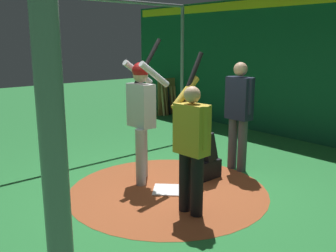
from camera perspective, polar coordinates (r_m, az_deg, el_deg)
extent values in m
plane|color=#287A38|center=(5.43, 0.00, -9.83)|extent=(27.82, 27.82, 0.00)
cylinder|color=#9E4C28|center=(5.43, 0.00, -9.80)|extent=(2.84, 2.84, 0.01)
cube|color=white|center=(5.42, 0.00, -9.71)|extent=(0.59, 0.59, 0.01)
cylinder|color=#B3B3B7|center=(5.50, -4.19, -4.82)|extent=(0.15, 0.15, 0.85)
cylinder|color=#B3B3B7|center=(5.85, -3.88, -3.75)|extent=(0.15, 0.15, 0.85)
cube|color=silver|center=(5.50, -4.15, 3.16)|extent=(0.22, 0.44, 0.64)
cylinder|color=silver|center=(5.35, -2.09, 7.88)|extent=(0.52, 0.09, 0.40)
cylinder|color=silver|center=(5.66, -4.62, 8.12)|extent=(0.52, 0.09, 0.40)
sphere|color=tan|center=(5.44, -4.23, 7.78)|extent=(0.22, 0.22, 0.22)
sphere|color=#A51414|center=(5.44, -4.24, 8.41)|extent=(0.25, 0.25, 0.25)
cylinder|color=black|center=(5.67, -3.25, 9.55)|extent=(0.54, 0.06, 0.73)
cube|color=black|center=(5.94, 5.46, -6.34)|extent=(0.40, 0.40, 0.29)
cube|color=black|center=(5.80, 5.26, -3.00)|extent=(0.31, 0.40, 0.48)
sphere|color=tan|center=(5.70, 5.19, 0.15)|extent=(0.22, 0.22, 0.22)
cube|color=gray|center=(5.64, 4.49, 0.01)|extent=(0.03, 0.20, 0.20)
ellipsoid|color=brown|center=(5.60, 3.68, -4.83)|extent=(0.12, 0.28, 0.22)
cylinder|color=#4C4C51|center=(6.19, 11.28, -2.98)|extent=(0.15, 0.15, 0.86)
cylinder|color=#4C4C51|center=(6.31, 9.85, -2.62)|extent=(0.15, 0.15, 0.86)
cube|color=#1E2338|center=(6.09, 10.85, 4.19)|extent=(0.22, 0.42, 0.68)
cylinder|color=#1E2338|center=(5.96, 12.39, 4.45)|extent=(0.09, 0.09, 0.57)
cylinder|color=#1E2338|center=(6.21, 9.42, 4.91)|extent=(0.09, 0.09, 0.57)
sphere|color=tan|center=(6.04, 11.04, 8.52)|extent=(0.22, 0.22, 0.22)
cylinder|color=black|center=(4.58, 4.46, -9.11)|extent=(0.15, 0.15, 0.77)
cylinder|color=black|center=(4.70, 2.60, -8.47)|extent=(0.15, 0.15, 0.77)
cube|color=gold|center=(4.43, 3.64, -0.49)|extent=(0.25, 0.43, 0.61)
cylinder|color=gold|center=(4.29, 5.65, -0.31)|extent=(0.09, 0.09, 0.51)
cylinder|color=gold|center=(4.56, 2.66, 5.10)|extent=(0.45, 0.12, 0.40)
sphere|color=tan|center=(4.36, 3.72, 4.80)|extent=(0.20, 0.20, 0.20)
cylinder|color=black|center=(4.61, 3.36, 6.64)|extent=(0.46, 0.09, 0.74)
cube|color=#145133|center=(8.27, 22.11, 8.03)|extent=(0.20, 11.82, 3.06)
cylinder|color=gray|center=(8.99, 2.17, 8.68)|extent=(0.08, 0.08, 2.88)
cube|color=olive|center=(10.88, 0.39, 4.58)|extent=(0.94, 0.04, 1.05)
cylinder|color=tan|center=(11.10, 2.04, 4.10)|extent=(0.06, 0.20, 0.80)
cylinder|color=tan|center=(11.02, 1.58, 4.05)|extent=(0.06, 0.17, 0.81)
cylinder|color=tan|center=(10.94, 1.11, 4.00)|extent=(0.06, 0.14, 0.81)
cylinder|color=tan|center=(10.86, 0.64, 3.97)|extent=(0.06, 0.19, 0.82)
cylinder|color=black|center=(10.79, 0.16, 3.85)|extent=(0.06, 0.14, 0.81)
cylinder|color=olive|center=(10.70, -0.33, 4.03)|extent=(0.06, 0.20, 0.89)
cylinder|color=tan|center=(10.63, -0.82, 3.95)|extent=(0.06, 0.19, 0.89)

